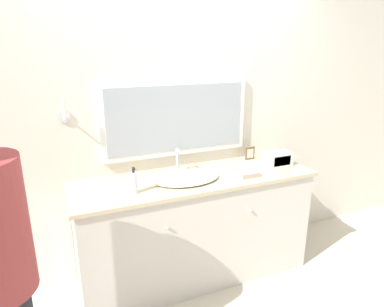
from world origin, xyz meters
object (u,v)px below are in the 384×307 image
soap_bottle (134,182)px  picture_frame (250,153)px  sink_basin (186,177)px  appliance_box (278,159)px

soap_bottle → picture_frame: (1.17, 0.33, -0.02)m
sink_basin → soap_bottle: (-0.44, -0.10, 0.06)m
sink_basin → appliance_box: 0.86m
appliance_box → picture_frame: appliance_box is taller
soap_bottle → picture_frame: soap_bottle is taller
sink_basin → picture_frame: size_ratio=4.53×
soap_bottle → appliance_box: soap_bottle is taller
soap_bottle → appliance_box: size_ratio=0.85×
picture_frame → appliance_box: bearing=-61.7°
sink_basin → appliance_box: size_ratio=2.27×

